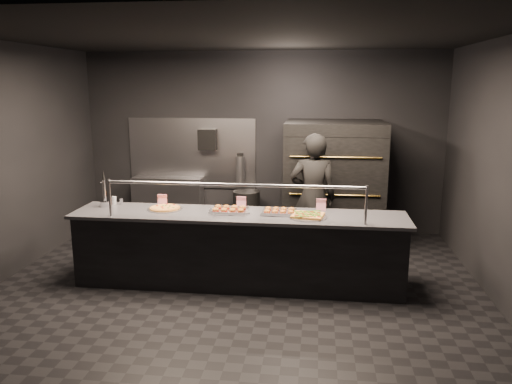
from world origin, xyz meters
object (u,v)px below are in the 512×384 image
beer_tap (105,196)px  slider_tray_b (279,212)px  service_counter (238,249)px  pizza_oven (333,182)px  trash_bin (246,213)px  worker (313,197)px  slider_tray_a (229,210)px  square_pizza (308,216)px  towel_dispenser (208,140)px  fire_extinguisher (240,169)px  prep_shelf (169,203)px  round_pizza (165,208)px

beer_tap → slider_tray_b: (2.26, -0.08, -0.11)m
service_counter → beer_tap: (-1.76, 0.14, 0.59)m
pizza_oven → trash_bin: size_ratio=2.56×
worker → slider_tray_a: bearing=41.2°
service_counter → square_pizza: 0.98m
towel_dispenser → beer_tap: bearing=-110.9°
service_counter → slider_tray_b: bearing=6.8°
service_counter → pizza_oven: 2.30m
fire_extinguisher → slider_tray_a: bearing=-84.4°
slider_tray_a → towel_dispenser: bearing=108.5°
prep_shelf → round_pizza: size_ratio=2.74×
pizza_oven → square_pizza: 1.99m
slider_tray_a → worker: bearing=44.4°
towel_dispenser → beer_tap: (-0.86, -2.25, -0.49)m
fire_extinguisher → service_counter: bearing=-81.7°
prep_shelf → fire_extinguisher: fire_extinguisher is taller
pizza_oven → slider_tray_b: pizza_oven is taller
round_pizza → worker: size_ratio=0.24×
service_counter → beer_tap: size_ratio=8.57×
pizza_oven → prep_shelf: bearing=171.5°
towel_dispenser → slider_tray_b: (1.40, -2.33, -0.60)m
towel_dispenser → slider_tray_a: 2.53m
pizza_oven → prep_shelf: size_ratio=1.59×
service_counter → square_pizza: (0.85, -0.06, 0.47)m
slider_tray_b → round_pizza: bearing=178.9°
towel_dispenser → round_pizza: 2.39m
prep_shelf → slider_tray_b: bearing=-47.1°
square_pizza → beer_tap: bearing=175.7°
beer_tap → slider_tray_a: bearing=-2.8°
towel_dispenser → fire_extinguisher: (0.55, 0.01, -0.49)m
service_counter → slider_tray_a: bearing=155.4°
service_counter → worker: 1.45m
fire_extinguisher → slider_tray_b: (0.85, -2.34, -0.11)m
service_counter → slider_tray_a: service_counter is taller
slider_tray_a → worker: size_ratio=0.30×
service_counter → slider_tray_a: (-0.12, 0.06, 0.48)m
pizza_oven → trash_bin: pizza_oven is taller
trash_bin → round_pizza: bearing=-110.6°
pizza_oven → round_pizza: (-2.15, -1.81, -0.03)m
round_pizza → slider_tray_a: size_ratio=0.80×
prep_shelf → fire_extinguisher: (1.25, 0.08, 0.61)m
fire_extinguisher → round_pizza: 2.39m
slider_tray_a → slider_tray_b: slider_tray_a is taller
pizza_oven → towel_dispenser: 2.23m
slider_tray_a → trash_bin: bearing=92.2°
towel_dispenser → round_pizza: (-0.05, -2.30, -0.61)m
fire_extinguisher → round_pizza: fire_extinguisher is taller
fire_extinguisher → prep_shelf: bearing=-176.3°
round_pizza → slider_tray_b: slider_tray_b is taller
fire_extinguisher → slider_tray_b: bearing=-70.1°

